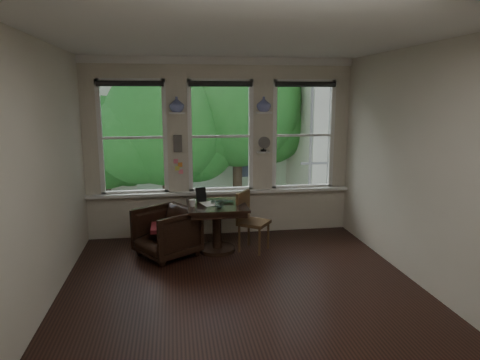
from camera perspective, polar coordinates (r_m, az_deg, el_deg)
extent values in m
plane|color=black|center=(5.58, 0.20, -14.04)|extent=(4.50, 4.50, 0.00)
plane|color=silver|center=(5.09, 0.23, 18.22)|extent=(4.50, 4.50, 0.00)
plane|color=beige|center=(7.33, -2.60, 4.28)|extent=(4.50, 0.00, 4.50)
plane|color=beige|center=(2.98, 7.17, -5.96)|extent=(4.50, 0.00, 4.50)
plane|color=beige|center=(5.26, -24.76, 0.56)|extent=(0.00, 4.50, 4.50)
plane|color=beige|center=(5.91, 22.30, 1.81)|extent=(0.00, 4.50, 4.50)
cube|color=white|center=(7.14, -8.41, 8.82)|extent=(0.26, 0.16, 0.03)
cube|color=white|center=(7.30, 3.18, 8.97)|extent=(0.26, 0.16, 0.03)
cube|color=#59544F|center=(7.21, -8.30, 4.85)|extent=(0.14, 0.06, 0.28)
imported|color=silver|center=(7.14, -8.45, 9.94)|extent=(0.24, 0.24, 0.25)
imported|color=silver|center=(7.30, 3.19, 10.06)|extent=(0.24, 0.24, 0.25)
imported|color=black|center=(6.53, -9.77, -6.91)|extent=(1.11, 1.11, 0.74)
cube|color=maroon|center=(6.51, -9.79, -6.22)|extent=(0.45, 0.45, 0.06)
imported|color=black|center=(6.58, -2.46, -3.03)|extent=(0.39, 0.29, 0.03)
imported|color=white|center=(6.43, -6.35, -3.08)|extent=(0.12, 0.12, 0.10)
imported|color=white|center=(6.31, -2.78, -3.29)|extent=(0.15, 0.15, 0.10)
cube|color=black|center=(6.72, -5.21, -1.93)|extent=(0.17, 0.12, 0.22)
cube|color=silver|center=(6.57, -4.11, -3.18)|extent=(0.30, 0.35, 0.00)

